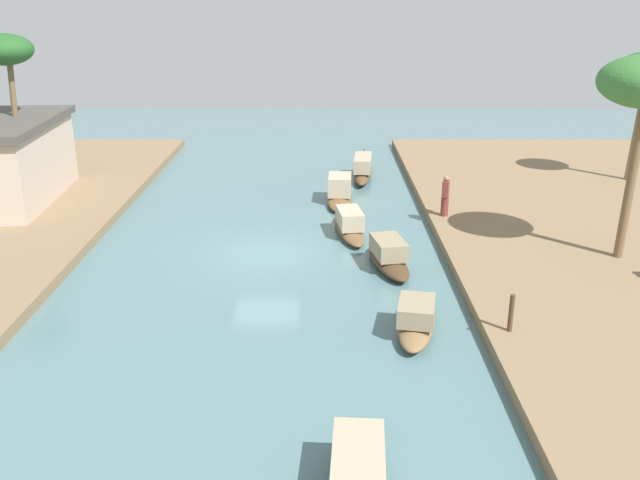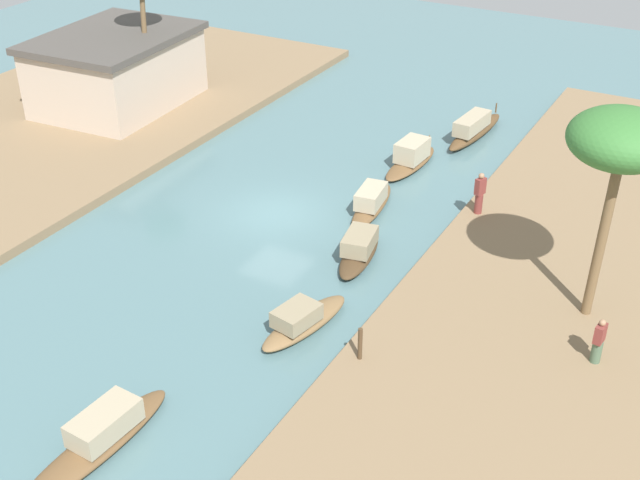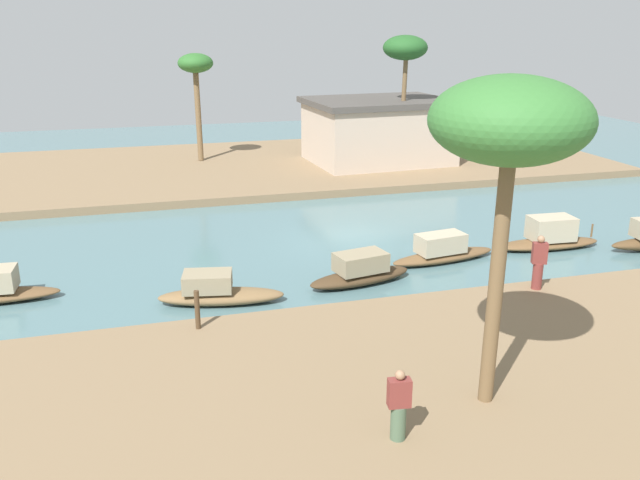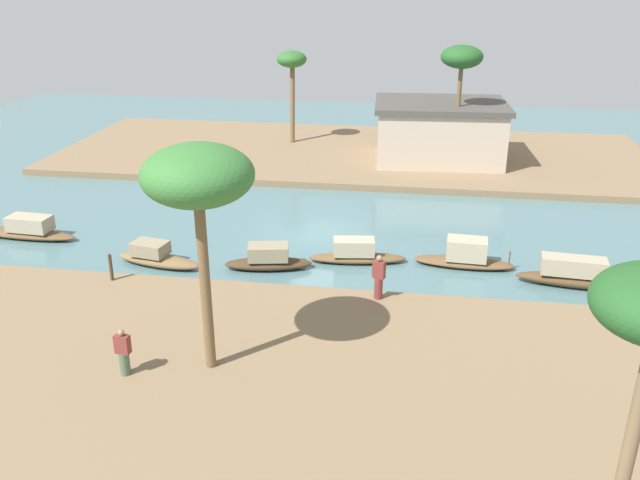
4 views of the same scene
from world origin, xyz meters
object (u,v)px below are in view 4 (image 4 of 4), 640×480
palm_tree_right_short (292,64)px  sampan_upstream_small (356,253)px  palm_tree_left_near (198,179)px  mooring_post (111,267)px  sampan_near_left_bank (156,257)px  riverside_building (439,131)px  sampan_midstream (268,259)px  person_by_mooring (379,278)px  sampan_with_red_awning (465,256)px  sampan_foreground (581,276)px  palm_tree_right_tall (462,60)px  sampan_with_tall_canopy (26,230)px  person_on_near_bank (123,353)px

palm_tree_right_short → sampan_upstream_small: bearing=-71.4°
sampan_upstream_small → palm_tree_left_near: (-3.51, -9.59, 6.06)m
sampan_upstream_small → palm_tree_left_near: palm_tree_left_near is taller
mooring_post → sampan_near_left_bank: bearing=71.4°
palm_tree_left_near → riverside_building: size_ratio=0.83×
sampan_upstream_small → mooring_post: bearing=-163.9°
sampan_midstream → person_by_mooring: 5.68m
sampan_near_left_bank → sampan_with_red_awning: 13.21m
sampan_upstream_small → person_by_mooring: size_ratio=2.46×
sampan_upstream_small → mooring_post: mooring_post is taller
mooring_post → sampan_foreground: bearing=9.4°
sampan_near_left_bank → palm_tree_left_near: (4.92, -7.95, 6.08)m
sampan_near_left_bank → person_by_mooring: 10.04m
sampan_upstream_small → riverside_building: size_ratio=0.50×
sampan_midstream → palm_tree_right_tall: palm_tree_right_tall is taller
sampan_foreground → person_by_mooring: size_ratio=3.11×
sampan_with_red_awning → palm_tree_left_near: 14.13m
sampan_with_tall_canopy → palm_tree_right_tall: size_ratio=0.75×
sampan_foreground → palm_tree_right_tall: (-4.58, 16.15, 6.33)m
palm_tree_left_near → riverside_building: 27.13m
sampan_with_red_awning → palm_tree_left_near: (-8.15, -9.86, 5.99)m
sampan_with_tall_canopy → palm_tree_right_tall: 25.78m
sampan_foreground → palm_tree_right_tall: bearing=110.9°
mooring_post → palm_tree_right_tall: bearing=54.3°
sampan_foreground → palm_tree_right_short: (-15.72, 20.75, 5.25)m
sampan_midstream → riverside_building: (7.13, 17.54, 1.83)m
sampan_with_red_awning → sampan_upstream_small: 4.65m
sampan_with_red_awning → person_on_near_bank: 15.04m
sampan_with_red_awning → sampan_upstream_small: size_ratio=1.00×
sampan_foreground → riverside_building: (-5.58, 17.35, 1.76)m
sampan_midstream → sampan_with_tall_canopy: bearing=161.2°
person_by_mooring → riverside_building: riverside_building is taller
person_by_mooring → sampan_with_tall_canopy: bearing=-175.6°
sampan_near_left_bank → sampan_midstream: 4.84m
sampan_near_left_bank → sampan_with_red_awning: bearing=19.2°
sampan_near_left_bank → palm_tree_left_near: 11.15m
sampan_foreground → mooring_post: mooring_post is taller
sampan_midstream → palm_tree_left_near: palm_tree_left_near is taller
person_on_near_bank → palm_tree_left_near: 5.93m
palm_tree_left_near → palm_tree_right_tall: palm_tree_right_tall is taller
person_on_near_bank → riverside_building: size_ratio=0.18×
sampan_upstream_small → person_on_near_bank: person_on_near_bank is taller
sampan_with_red_awning → sampan_midstream: (-8.24, -1.54, -0.05)m
person_on_near_bank → person_by_mooring: person_by_mooring is taller
sampan_near_left_bank → person_by_mooring: bearing=-3.3°
sampan_near_left_bank → sampan_with_tall_canopy: sampan_with_tall_canopy is taller
sampan_with_tall_canopy → palm_tree_right_tall: (20.25, 14.61, 6.43)m
sampan_with_red_awning → palm_tree_right_tall: size_ratio=0.59×
sampan_with_red_awning → person_by_mooring: bearing=-124.5°
sampan_foreground → mooring_post: 18.64m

